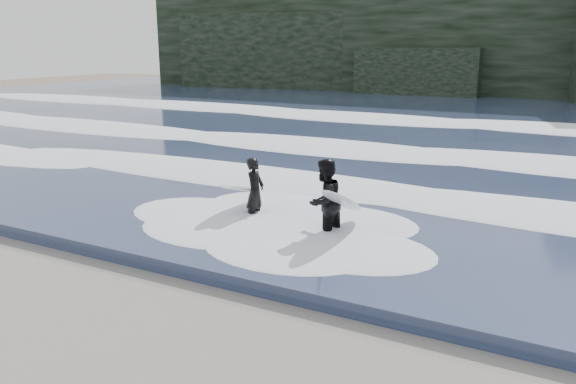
% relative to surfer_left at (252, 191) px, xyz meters
% --- Properties ---
extents(sea, '(90.00, 52.00, 0.30)m').
position_rel_surfer_left_xyz_m(sea, '(2.37, 22.54, -0.69)').
color(sea, navy).
rests_on(sea, ground).
extents(headland, '(70.00, 9.00, 10.00)m').
position_rel_surfer_left_xyz_m(headland, '(2.37, 39.54, 4.16)').
color(headland, black).
rests_on(headland, ground).
extents(foam_near, '(60.00, 3.20, 0.20)m').
position_rel_surfer_left_xyz_m(foam_near, '(2.37, 2.54, -0.44)').
color(foam_near, white).
rests_on(foam_near, sea).
extents(foam_mid, '(60.00, 4.00, 0.24)m').
position_rel_surfer_left_xyz_m(foam_mid, '(2.37, 9.54, -0.42)').
color(foam_mid, white).
rests_on(foam_mid, sea).
extents(foam_far, '(60.00, 4.80, 0.30)m').
position_rel_surfer_left_xyz_m(foam_far, '(2.37, 18.54, -0.39)').
color(foam_far, white).
rests_on(foam_far, sea).
extents(surfer_left, '(0.96, 2.03, 1.66)m').
position_rel_surfer_left_xyz_m(surfer_left, '(0.00, 0.00, 0.00)').
color(surfer_left, black).
rests_on(surfer_left, ground).
extents(surfer_right, '(1.17, 1.99, 1.89)m').
position_rel_surfer_left_xyz_m(surfer_right, '(2.12, -0.41, 0.11)').
color(surfer_right, black).
rests_on(surfer_right, ground).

